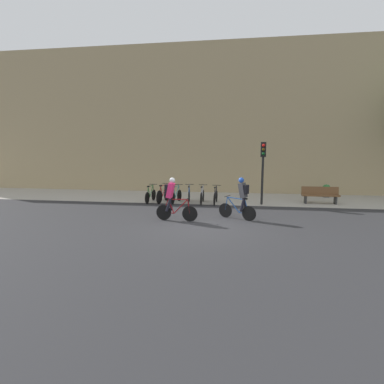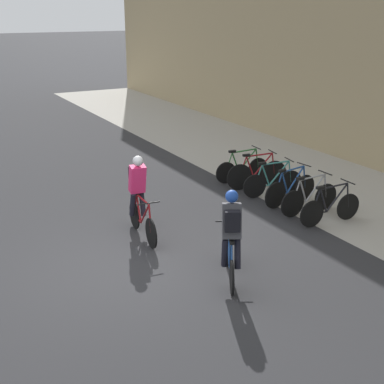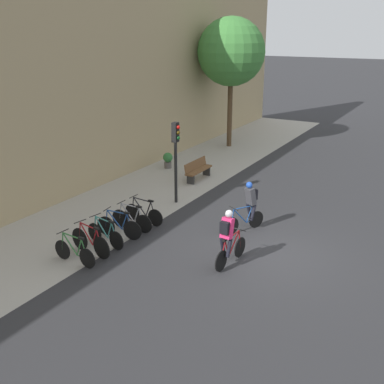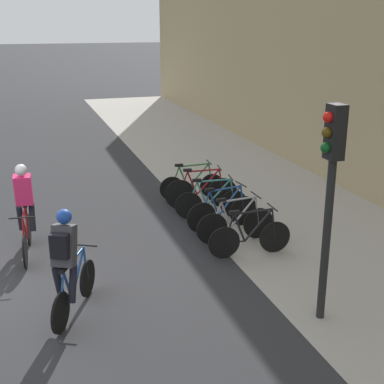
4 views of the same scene
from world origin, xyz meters
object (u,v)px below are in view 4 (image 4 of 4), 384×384
Objects in this scene: parked_bike_2 at (211,202)px; parked_bike_5 at (250,236)px; parked_bike_3 at (223,211)px; parked_bike_0 at (192,184)px; parked_bike_1 at (201,191)px; traffic_light_pole at (331,174)px; cyclist_pink at (25,205)px; cyclist_grey at (67,261)px; parked_bike_4 at (235,223)px.

parked_bike_2 is 0.99× the size of parked_bike_5.
parked_bike_0 is at bearing -179.97° from parked_bike_3.
parked_bike_5 is at bearing 0.00° from parked_bike_0.
parked_bike_1 is 0.53× the size of traffic_light_pole.
parked_bike_5 is (3.56, 0.00, 0.00)m from parked_bike_0.
parked_bike_0 is 0.99× the size of parked_bike_5.
parked_bike_0 is 0.71m from parked_bike_1.
cyclist_pink reaches higher than parked_bike_2.
cyclist_grey is 1.05× the size of parked_bike_4.
cyclist_grey is 5.99m from parked_bike_0.
cyclist_grey is 4.91m from parked_bike_2.
parked_bike_4 is at bearing 119.76° from cyclist_grey.
cyclist_grey reaches higher than parked_bike_2.
parked_bike_2 is at bearing 134.45° from cyclist_grey.
cyclist_pink is at bearing -90.96° from parked_bike_3.
parked_bike_4 is at bearing 179.94° from parked_bike_5.
cyclist_pink is 2.82m from cyclist_grey.
parked_bike_1 is (0.71, 0.00, 0.04)m from parked_bike_0.
parked_bike_0 is 3.56m from parked_bike_5.
parked_bike_3 is 4.25m from traffic_light_pole.
cyclist_pink is at bearing -169.23° from cyclist_grey.
parked_bike_4 is at bearing -0.02° from parked_bike_1.
parked_bike_0 is 0.99× the size of parked_bike_4.
cyclist_grey is at bearing -40.16° from parked_bike_1.
cyclist_grey is 5.43m from parked_bike_1.
cyclist_pink is at bearing -133.45° from traffic_light_pole.
traffic_light_pole is (3.82, 0.10, 1.85)m from parked_bike_3.
traffic_light_pole is at bearing 1.77° from parked_bike_4.
parked_bike_1 is 5.56m from traffic_light_pole.
traffic_light_pole is (3.11, 0.10, 1.86)m from parked_bike_4.
cyclist_grey reaches higher than parked_bike_1.
traffic_light_pole reaches higher than parked_bike_1.
traffic_light_pole is (3.89, 4.11, 1.31)m from cyclist_pink.
parked_bike_1 is (-4.13, 3.48, -0.53)m from cyclist_grey.
traffic_light_pole reaches higher than parked_bike_0.
cyclist_pink reaches higher than parked_bike_3.
cyclist_pink is 1.02× the size of parked_bike_1.
cyclist_pink is 1.07× the size of parked_bike_2.
traffic_light_pole reaches higher than parked_bike_4.
parked_bike_2 is 0.51× the size of traffic_light_pole.
parked_bike_4 is (0.78, 4.01, -0.55)m from cyclist_pink.
cyclist_grey is 1.06× the size of parked_bike_2.
cyclist_pink reaches higher than parked_bike_4.
parked_bike_3 reaches higher than parked_bike_2.
parked_bike_1 is (-1.36, 4.01, -0.53)m from cyclist_pink.
parked_bike_5 is at bearing -0.06° from parked_bike_4.
parked_bike_0 is 6.25m from traffic_light_pole.
parked_bike_3 reaches higher than parked_bike_0.
parked_bike_5 is 3.04m from traffic_light_pole.
parked_bike_1 reaches higher than parked_bike_0.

